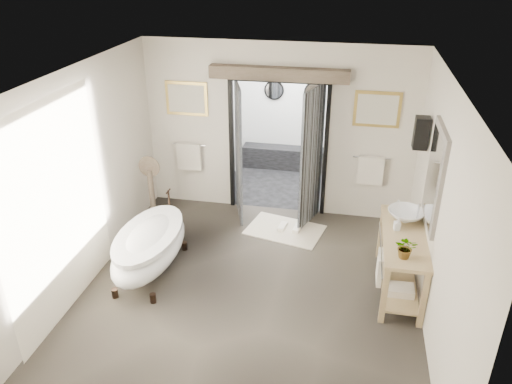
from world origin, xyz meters
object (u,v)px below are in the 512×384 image
(basin, at_px, (406,216))
(rug, at_px, (285,230))
(clawfoot_tub, at_px, (150,246))
(vanity, at_px, (399,257))

(basin, bearing_deg, rug, 178.84)
(rug, bearing_deg, basin, -26.11)
(rug, relative_size, basin, 2.41)
(clawfoot_tub, relative_size, basin, 3.66)
(rug, bearing_deg, clawfoot_tub, -138.33)
(basin, bearing_deg, clawfoot_tub, -144.33)
(rug, height_order, basin, basin)
(vanity, bearing_deg, rug, 144.13)
(clawfoot_tub, relative_size, vanity, 1.14)
(clawfoot_tub, distance_m, vanity, 3.41)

